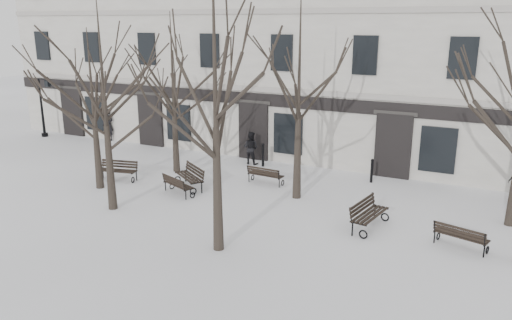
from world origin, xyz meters
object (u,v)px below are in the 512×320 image
Objects in this scene: bench_1 at (177,184)px; lamp_post at (44,102)px; tree_2 at (215,62)px; bench_4 at (265,175)px; bench_0 at (118,170)px; bench_5 at (368,213)px; tree_0 at (92,91)px; tree_1 at (103,82)px; bench_2 at (461,236)px; bench_3 at (190,176)px.

bench_1 is 14.40m from lamp_post.
bench_4 is (-1.49, 6.44, -5.29)m from tree_2.
bench_5 reaches higher than bench_0.
tree_2 is 19.84m from lamp_post.
tree_0 is 0.72× the size of tree_2.
bench_4 is (3.87, 5.23, -4.34)m from tree_1.
lamp_post is (-13.32, 5.20, 1.70)m from bench_1.
lamp_post is at bearing 141.08° from bench_0.
bench_3 reaches higher than bench_2.
tree_0 is at bearing 34.29° from bench_4.
bench_0 is 0.49× the size of lamp_post.
bench_4 is at bearing 68.80° from bench_3.
bench_0 is (-7.60, 4.05, -5.25)m from tree_2.
tree_1 is 4.70× the size of bench_4.
tree_2 is 7.60m from bench_1.
bench_4 is 0.44× the size of lamp_post.
bench_0 is 1.12× the size of bench_4.
tree_2 is 4.76× the size of bench_3.
tree_0 is 3.84m from bench_0.
bench_2 is (10.79, -0.25, 0.01)m from bench_1.
tree_2 is at bearing 41.90° from bench_2.
tree_1 is at bearing -32.22° from lamp_post.
tree_2 reaches higher than bench_3.
tree_0 reaches higher than bench_1.
tree_0 is 11.68m from lamp_post.
tree_1 is at bearing -75.96° from bench_3.
tree_0 is 4.07× the size of bench_4.
lamp_post is (-9.86, 5.95, -1.99)m from tree_0.
lamp_post reaches higher than bench_0.
bench_5 is at bearing 156.03° from bench_4.
tree_2 is at bearing -20.74° from tree_0.
lamp_post reaches higher than bench_3.
tree_1 reaches higher than bench_3.
tree_2 is at bearing 144.29° from bench_5.
bench_2 is at bearing 27.39° from bench_3.
bench_5 reaches higher than bench_3.
bench_0 reaches higher than bench_2.
lamp_post is (-24.11, 5.45, 1.70)m from bench_2.
tree_1 is at bearing 83.73° from bench_1.
bench_3 is at bearing -67.07° from bench_1.
bench_3 is at bearing 92.71° from bench_5.
tree_2 reaches higher than lamp_post.
bench_2 is 0.46× the size of lamp_post.
bench_2 is at bearing 10.11° from tree_1.
bench_1 is at bearing -21.33° from lamp_post.
lamp_post is (-13.29, 4.20, 1.62)m from bench_3.
bench_0 is 0.95× the size of bench_3.
bench_3 reaches higher than bench_0.
lamp_post reaches higher than bench_5.
tree_2 is at bearing -26.83° from lamp_post.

